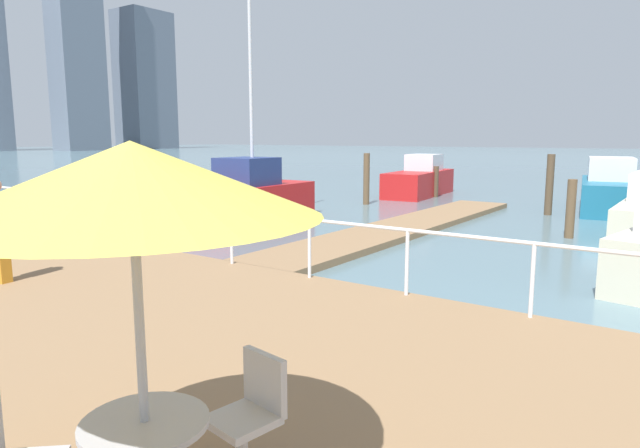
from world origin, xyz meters
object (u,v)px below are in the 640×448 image
patio_umbrella (132,180)px  cafe_table_round (145,432)px  moored_boat_0 (420,180)px  cafe_chair_0 (252,406)px  moored_boat_1 (610,190)px  moored_boat_2 (252,195)px

patio_umbrella → cafe_table_round: bearing=0.0°
cafe_table_round → patio_umbrella: bearing=0.0°
moored_boat_0 → cafe_table_round: bearing=-158.8°
cafe_chair_0 → moored_boat_1: bearing=1.5°
cafe_table_round → patio_umbrella: 1.58m
moored_boat_2 → patio_umbrella: bearing=-140.1°
moored_boat_1 → patio_umbrella: patio_umbrella is taller
moored_boat_0 → cafe_table_round: 25.17m
moored_boat_1 → cafe_table_round: 22.43m
moored_boat_2 → cafe_chair_0: 15.74m
cafe_table_round → patio_umbrella: (0.00, 0.00, 1.58)m
cafe_table_round → patio_umbrella: patio_umbrella is taller
moored_boat_1 → patio_umbrella: bearing=-178.9°
moored_boat_0 → cafe_chair_0: (-22.63, -9.23, 0.17)m
moored_boat_1 → cafe_chair_0: 21.60m
cafe_chair_0 → patio_umbrella: bearing=170.5°
moored_boat_0 → cafe_table_round: moored_boat_0 is taller
moored_boat_2 → cafe_table_round: 16.28m
moored_boat_0 → moored_boat_1: 8.72m
moored_boat_0 → patio_umbrella: patio_umbrella is taller
moored_boat_2 → cafe_chair_0: (-11.66, -10.57, 0.07)m
cafe_table_round → cafe_chair_0: bearing=-9.5°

